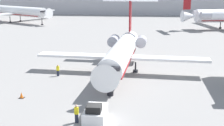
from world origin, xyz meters
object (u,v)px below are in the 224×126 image
at_px(worker_by_wing, 58,70).
at_px(pushback_tug, 95,113).
at_px(worker_near_tug, 77,113).
at_px(traffic_cone_left, 22,95).
at_px(airplane_main, 122,52).
at_px(airplane_parked_far_right, 16,11).

bearing_deg(worker_by_wing, pushback_tug, -61.35).
bearing_deg(worker_near_tug, traffic_cone_left, 143.53).
height_order(airplane_main, worker_by_wing, airplane_main).
xyz_separation_m(airplane_main, worker_by_wing, (-9.25, -2.68, -2.37)).
distance_m(worker_near_tug, traffic_cone_left, 10.11).
relative_size(pushback_tug, worker_near_tug, 2.05).
xyz_separation_m(pushback_tug, traffic_cone_left, (-9.85, 5.23, -0.38)).
bearing_deg(pushback_tug, airplane_parked_far_right, 117.76).
distance_m(worker_by_wing, traffic_cone_left, 9.78).
height_order(airplane_main, traffic_cone_left, airplane_main).
xyz_separation_m(worker_by_wing, airplane_parked_far_right, (-33.91, 64.98, 3.15)).
bearing_deg(airplane_parked_far_right, worker_near_tug, -63.44).
height_order(airplane_main, worker_near_tug, airplane_main).
bearing_deg(worker_by_wing, airplane_main, 16.16).
xyz_separation_m(worker_by_wing, traffic_cone_left, (-1.74, -9.60, -0.58)).
relative_size(worker_by_wing, traffic_cone_left, 2.45).
relative_size(pushback_tug, worker_by_wing, 2.20).
distance_m(traffic_cone_left, airplane_parked_far_right, 81.31).
height_order(worker_by_wing, traffic_cone_left, worker_by_wing).
bearing_deg(traffic_cone_left, pushback_tug, -27.98).
relative_size(airplane_main, worker_near_tug, 14.32).
bearing_deg(pushback_tug, worker_near_tug, -156.37).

